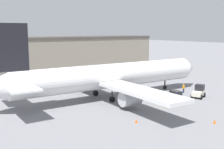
{
  "coord_description": "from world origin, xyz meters",
  "views": [
    {
      "loc": [
        -26.54,
        -36.86,
        11.08
      ],
      "look_at": [
        0.0,
        0.0,
        3.88
      ],
      "focal_mm": 45.0,
      "sensor_mm": 36.0,
      "label": 1
    }
  ],
  "objects_px": {
    "ground_crew_worker": "(184,88)",
    "baggage_tug": "(199,92)",
    "belt_loader_truck": "(172,98)",
    "safety_cone_far": "(215,121)",
    "safety_cone_near": "(136,121)",
    "airplane": "(107,77)"
  },
  "relations": [
    {
      "from": "ground_crew_worker",
      "to": "baggage_tug",
      "type": "distance_m",
      "value": 3.87
    },
    {
      "from": "baggage_tug",
      "to": "safety_cone_far",
      "type": "bearing_deg",
      "value": -156.06
    },
    {
      "from": "belt_loader_truck",
      "to": "safety_cone_far",
      "type": "relative_size",
      "value": 5.57
    },
    {
      "from": "belt_loader_truck",
      "to": "safety_cone_near",
      "type": "relative_size",
      "value": 5.57
    },
    {
      "from": "airplane",
      "to": "ground_crew_worker",
      "type": "distance_m",
      "value": 14.49
    },
    {
      "from": "airplane",
      "to": "ground_crew_worker",
      "type": "bearing_deg",
      "value": -16.22
    },
    {
      "from": "belt_loader_truck",
      "to": "safety_cone_far",
      "type": "height_order",
      "value": "belt_loader_truck"
    },
    {
      "from": "belt_loader_truck",
      "to": "safety_cone_far",
      "type": "xyz_separation_m",
      "value": [
        -2.26,
        -8.76,
        -0.75
      ]
    },
    {
      "from": "ground_crew_worker",
      "to": "safety_cone_far",
      "type": "distance_m",
      "value": 16.78
    },
    {
      "from": "ground_crew_worker",
      "to": "safety_cone_near",
      "type": "height_order",
      "value": "ground_crew_worker"
    },
    {
      "from": "belt_loader_truck",
      "to": "baggage_tug",
      "type": "bearing_deg",
      "value": 17.81
    },
    {
      "from": "belt_loader_truck",
      "to": "ground_crew_worker",
      "type": "bearing_deg",
      "value": 41.65
    },
    {
      "from": "ground_crew_worker",
      "to": "belt_loader_truck",
      "type": "bearing_deg",
      "value": 138.99
    },
    {
      "from": "ground_crew_worker",
      "to": "baggage_tug",
      "type": "xyz_separation_m",
      "value": [
        -0.73,
        -3.8,
        0.1
      ]
    },
    {
      "from": "ground_crew_worker",
      "to": "airplane",
      "type": "bearing_deg",
      "value": 90.32
    },
    {
      "from": "baggage_tug",
      "to": "belt_loader_truck",
      "type": "distance_m",
      "value": 7.25
    },
    {
      "from": "ground_crew_worker",
      "to": "baggage_tug",
      "type": "relative_size",
      "value": 0.53
    },
    {
      "from": "baggage_tug",
      "to": "ground_crew_worker",
      "type": "bearing_deg",
      "value": 57.87
    },
    {
      "from": "safety_cone_near",
      "to": "safety_cone_far",
      "type": "bearing_deg",
      "value": -37.05
    },
    {
      "from": "airplane",
      "to": "belt_loader_truck",
      "type": "distance_m",
      "value": 11.0
    },
    {
      "from": "safety_cone_near",
      "to": "safety_cone_far",
      "type": "xyz_separation_m",
      "value": [
        7.48,
        -5.65,
        0.0
      ]
    },
    {
      "from": "safety_cone_near",
      "to": "belt_loader_truck",
      "type": "bearing_deg",
      "value": 17.72
    }
  ]
}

